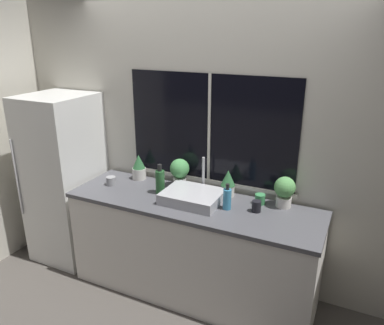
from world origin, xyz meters
name	(u,v)px	position (x,y,z in m)	size (l,w,h in m)	color
ground_plane	(176,312)	(0.00, 0.00, 0.00)	(14.00, 14.00, 0.00)	#4C4742
wall_back	(211,138)	(0.00, 0.70, 1.35)	(8.00, 0.09, 2.70)	beige
wall_left	(90,104)	(-2.01, 1.50, 1.35)	(0.06, 7.00, 2.70)	beige
counter	(192,248)	(0.00, 0.32, 0.45)	(2.16, 0.65, 0.89)	white
refrigerator	(65,179)	(-1.43, 0.35, 0.84)	(0.60, 0.67, 1.68)	silver
sink	(193,196)	(0.00, 0.33, 0.94)	(0.48, 0.43, 0.32)	#ADADB2
potted_plant_far_left	(139,167)	(-0.68, 0.56, 1.01)	(0.13, 0.13, 0.24)	silver
potted_plant_center_left	(180,171)	(-0.24, 0.56, 1.05)	(0.18, 0.18, 0.26)	silver
potted_plant_center_right	(228,183)	(0.22, 0.56, 1.02)	(0.12, 0.12, 0.24)	silver
potted_plant_far_right	(285,190)	(0.71, 0.56, 1.04)	(0.17, 0.17, 0.26)	silver
soap_bottle	(227,199)	(0.31, 0.32, 0.98)	(0.07, 0.07, 0.22)	teal
bottle_tall	(160,181)	(-0.33, 0.35, 1.01)	(0.08, 0.08, 0.27)	#235128
mug_green	(260,199)	(0.52, 0.52, 0.94)	(0.08, 0.08, 0.08)	#38844C
mug_grey	(111,181)	(-0.83, 0.32, 0.93)	(0.09, 0.09, 0.08)	gray
mug_black	(256,206)	(0.53, 0.38, 0.94)	(0.07, 0.07, 0.09)	black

